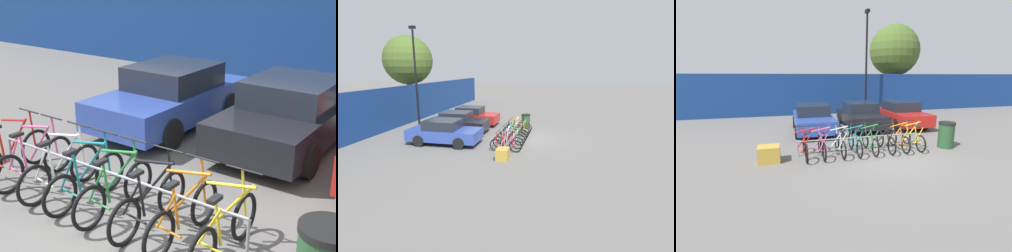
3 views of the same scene
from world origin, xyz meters
The scene contains 18 objects.
ground_plane centered at (0.00, 0.00, 0.00)m, with size 120.00×120.00×0.00m, color #605E5B.
hoarding_wall centered at (0.00, 9.50, 1.48)m, with size 36.00×0.16×2.95m, color navy.
bike_rack centered at (-0.79, 0.68, 0.50)m, with size 4.78×0.04×0.57m.
bicycle_red centered at (-2.91, 0.53, 0.38)m, with size 0.68×1.71×1.05m.
bicycle_pink centered at (-2.32, 0.53, 0.38)m, with size 0.68×1.71×1.05m.
bicycle_white centered at (-1.65, 0.53, 0.38)m, with size 0.68×1.71×1.05m.
bicycle_teal centered at (-1.08, 0.53, 0.38)m, with size 0.68×1.71×1.05m.
bicycle_green centered at (-0.49, 0.53, 0.38)m, with size 0.68×1.71×1.05m.
bicycle_black centered at (0.15, 0.53, 0.38)m, with size 0.68×1.71×1.05m.
bicycle_orange centered at (0.71, 0.53, 0.38)m, with size 0.68×1.71×1.05m.
bicycle_yellow centered at (1.33, 0.53, 0.38)m, with size 0.68×1.71×1.05m.
car_blue centered at (-2.18, 4.27, 0.69)m, with size 1.91×4.07×1.40m.
car_black centered at (0.49, 4.57, 0.69)m, with size 1.91×4.00×1.40m.
car_red centered at (2.92, 4.47, 0.69)m, with size 1.91×3.99×1.40m.
lamp_post centered at (2.24, 8.50, 3.96)m, with size 0.24×0.44×7.19m.
trash_bin centered at (2.65, 0.27, 0.52)m, with size 0.63×0.63×1.03m.
cargo_crate centered at (-4.11, 0.41, 0.28)m, with size 0.70×0.56×0.55m, color #B28C33.
tree_behind_hoarding centered at (5.79, 11.30, 4.88)m, with size 4.25×4.25×7.04m.
Camera 2 is at (-15.60, -2.29, 4.29)m, focal length 28.00 mm.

